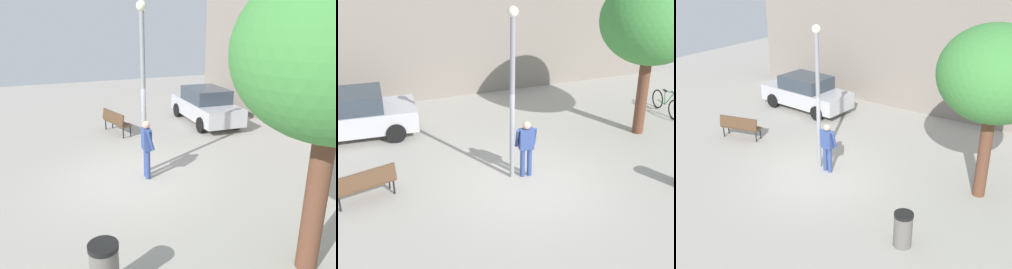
% 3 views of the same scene
% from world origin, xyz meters
% --- Properties ---
extents(ground_plane, '(36.00, 36.00, 0.00)m').
position_xyz_m(ground_plane, '(0.00, 0.00, 0.00)').
color(ground_plane, '#A8A399').
extents(lamppost, '(0.28, 0.28, 4.76)m').
position_xyz_m(lamppost, '(-0.35, 0.45, 2.77)').
color(lamppost, gray).
rests_on(lamppost, ground_plane).
extents(person_by_lamppost, '(0.61, 0.32, 1.67)m').
position_xyz_m(person_by_lamppost, '(0.05, 0.38, 0.97)').
color(person_by_lamppost, '#334784').
rests_on(person_by_lamppost, ground_plane).
extents(park_bench, '(1.67, 0.88, 0.92)m').
position_xyz_m(park_bench, '(-4.31, 0.55, 0.55)').
color(park_bench, '#513823').
rests_on(park_bench, ground_plane).
extents(parked_car_silver, '(4.29, 2.00, 1.55)m').
position_xyz_m(parked_car_silver, '(-4.39, 4.66, 0.77)').
color(parked_car_silver, '#B7B7BC').
rests_on(parked_car_silver, ground_plane).
extents(trash_bin, '(0.49, 0.49, 0.93)m').
position_xyz_m(trash_bin, '(3.91, -1.66, 0.47)').
color(trash_bin, '#66605B').
rests_on(trash_bin, ground_plane).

